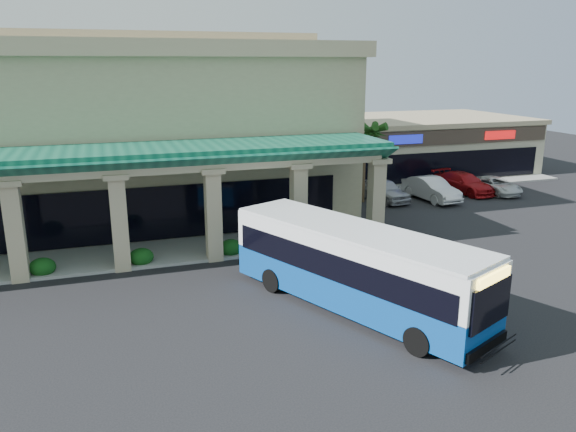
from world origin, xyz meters
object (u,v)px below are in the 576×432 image
object	(u,v)px
transit_bus	(354,269)
car_silver	(384,190)
pedestrian	(425,262)
car_gray	(495,185)
car_white	(431,189)
car_red	(464,183)

from	to	relation	value
transit_bus	car_silver	world-z (taller)	transit_bus
pedestrian	car_gray	size ratio (longest dim) A/B	0.40
car_white	car_red	bearing A→B (deg)	12.50
transit_bus	car_gray	xyz separation A→B (m)	(19.09, 15.68, -1.06)
car_white	pedestrian	bearing A→B (deg)	-129.52
car_silver	transit_bus	bearing A→B (deg)	-128.87
car_red	car_silver	bearing A→B (deg)	171.41
transit_bus	car_white	world-z (taller)	transit_bus
car_silver	car_gray	distance (m)	9.21
pedestrian	car_white	xyz separation A→B (m)	(8.94, 13.67, -0.09)
car_silver	car_gray	xyz separation A→B (m)	(9.19, -0.57, -0.17)
car_red	car_gray	bearing A→B (deg)	-35.50
car_silver	car_white	xyz separation A→B (m)	(3.38, -0.89, 0.02)
car_silver	car_gray	world-z (taller)	car_silver
pedestrian	car_gray	xyz separation A→B (m)	(14.75, 13.99, -0.29)
car_white	car_red	size ratio (longest dim) A/B	0.95
car_gray	pedestrian	bearing A→B (deg)	-141.19
pedestrian	car_white	distance (m)	16.34
car_red	car_gray	world-z (taller)	car_red
car_silver	car_white	world-z (taller)	car_white
car_white	car_gray	bearing A→B (deg)	-3.23
car_white	car_red	distance (m)	3.89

